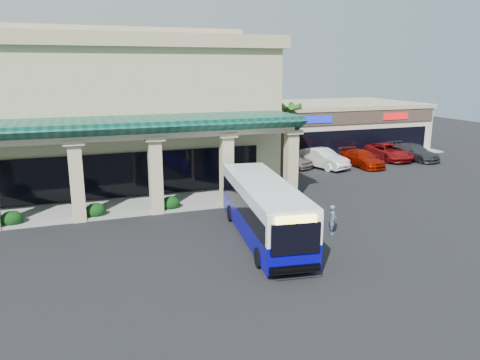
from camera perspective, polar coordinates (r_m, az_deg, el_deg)
name	(u,v)px	position (r m, az deg, el deg)	size (l,w,h in m)	color
ground	(230,235)	(25.09, -1.17, -6.73)	(110.00, 110.00, 0.00)	black
main_building	(64,108)	(38.44, -20.68, 8.19)	(30.80, 14.80, 11.35)	#BFB388
arcade	(67,168)	(29.71, -20.36, 1.35)	(30.00, 6.20, 5.70)	#0A3F33
strip_mall	(315,125)	(53.23, 9.08, 6.65)	(22.50, 12.50, 4.90)	beige
palm_0	(288,137)	(37.34, 5.84, 5.18)	(2.40, 2.40, 6.60)	#255015
palm_1	(283,137)	(40.50, 5.28, 5.27)	(2.40, 2.40, 5.80)	#255015
broadleaf_tree	(241,136)	(44.39, 0.18, 5.41)	(2.60, 2.60, 4.81)	black
transit_bus	(263,211)	(24.21, 2.87, -3.76)	(2.50, 10.73, 3.00)	#050399
pedestrian	(333,220)	(25.51, 11.24, -4.76)	(0.58, 0.38, 1.59)	slate
car_silver	(288,158)	(41.91, 5.90, 2.63)	(1.89, 4.71, 1.60)	gray
car_white	(322,158)	(42.08, 9.93, 2.62)	(1.82, 5.23, 1.72)	silver
car_red	(362,158)	(43.48, 14.65, 2.56)	(2.05, 5.05, 1.47)	#8C0F01
car_gray	(389,152)	(47.30, 17.65, 3.30)	(2.62, 5.68, 1.58)	maroon
car_extra	(413,152)	(48.06, 20.39, 3.22)	(2.17, 5.35, 1.55)	#2D3036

